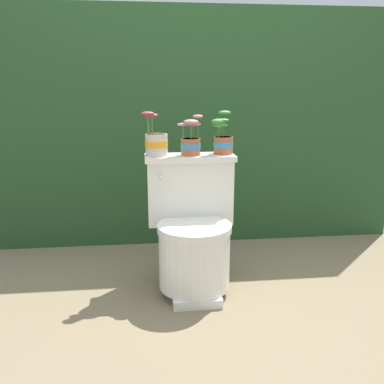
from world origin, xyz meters
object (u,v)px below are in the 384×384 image
object	(u,v)px
toilet	(193,232)
potted_plant_middle	(223,139)
potted_plant_left	(156,142)
potted_plant_midleft	(191,141)

from	to	relation	value
toilet	potted_plant_middle	distance (m)	0.53
potted_plant_middle	toilet	bearing A→B (deg)	-141.18
potted_plant_left	potted_plant_middle	distance (m)	0.37
potted_plant_left	potted_plant_midleft	distance (m)	0.19
toilet	potted_plant_left	bearing A→B (deg)	144.24
potted_plant_midleft	potted_plant_left	bearing A→B (deg)	177.11
potted_plant_midleft	toilet	bearing A→B (deg)	-91.91
potted_plant_midleft	potted_plant_middle	distance (m)	0.18
potted_plant_left	potted_plant_middle	xyz separation A→B (m)	(0.37, 0.02, 0.01)
potted_plant_midleft	potted_plant_middle	world-z (taller)	potted_plant_middle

